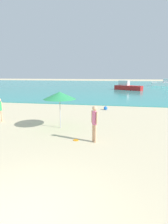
{
  "coord_description": "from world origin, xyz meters",
  "views": [
    {
      "loc": [
        1.96,
        -2.61,
        3.12
      ],
      "look_at": [
        0.32,
        6.49,
        1.1
      ],
      "focal_mm": 28.26,
      "sensor_mm": 36.0,
      "label": 1
    }
  ],
  "objects_px": {
    "beach_ball": "(106,108)",
    "person_distant": "(0,109)",
    "beach_umbrella": "(60,95)",
    "boat_near": "(127,87)",
    "boat_far": "(164,83)",
    "person_standing": "(94,122)",
    "frisbee": "(76,140)"
  },
  "relations": [
    {
      "from": "beach_ball",
      "to": "boat_near",
      "type": "bearing_deg",
      "value": 81.36
    },
    {
      "from": "frisbee",
      "to": "boat_near",
      "type": "relative_size",
      "value": 0.05
    },
    {
      "from": "boat_near",
      "to": "beach_ball",
      "type": "height_order",
      "value": "boat_near"
    },
    {
      "from": "person_standing",
      "to": "person_distant",
      "type": "height_order",
      "value": "person_standing"
    },
    {
      "from": "boat_far",
      "to": "beach_ball",
      "type": "relative_size",
      "value": 17.83
    },
    {
      "from": "boat_far",
      "to": "beach_ball",
      "type": "xyz_separation_m",
      "value": [
        -12.72,
        -32.54,
        -0.55
      ]
    },
    {
      "from": "person_standing",
      "to": "boat_far",
      "type": "xyz_separation_m",
      "value": [
        12.8,
        40.11,
        -0.26
      ]
    },
    {
      "from": "boat_far",
      "to": "beach_umbrella",
      "type": "xyz_separation_m",
      "value": [
        -15.02,
        -38.26,
        1.2
      ]
    },
    {
      "from": "beach_ball",
      "to": "beach_umbrella",
      "type": "relative_size",
      "value": 0.15
    },
    {
      "from": "boat_far",
      "to": "beach_ball",
      "type": "bearing_deg",
      "value": 76.69
    },
    {
      "from": "frisbee",
      "to": "boat_far",
      "type": "height_order",
      "value": "boat_far"
    },
    {
      "from": "person_distant",
      "to": "beach_umbrella",
      "type": "xyz_separation_m",
      "value": [
        4.21,
        -0.49,
        1.01
      ]
    },
    {
      "from": "person_distant",
      "to": "boat_near",
      "type": "xyz_separation_m",
      "value": [
        9.5,
        24.91,
        -0.23
      ]
    },
    {
      "from": "person_distant",
      "to": "boat_near",
      "type": "relative_size",
      "value": 0.29
    },
    {
      "from": "person_standing",
      "to": "boat_far",
      "type": "distance_m",
      "value": 42.1
    },
    {
      "from": "person_distant",
      "to": "boat_near",
      "type": "bearing_deg",
      "value": 175.55
    },
    {
      "from": "beach_umbrella",
      "to": "boat_near",
      "type": "bearing_deg",
      "value": 78.24
    },
    {
      "from": "person_standing",
      "to": "boat_near",
      "type": "xyz_separation_m",
      "value": [
        3.06,
        27.25,
        -0.31
      ]
    },
    {
      "from": "frisbee",
      "to": "person_distant",
      "type": "height_order",
      "value": "person_distant"
    },
    {
      "from": "beach_ball",
      "to": "beach_umbrella",
      "type": "bearing_deg",
      "value": -111.89
    },
    {
      "from": "person_distant",
      "to": "beach_ball",
      "type": "height_order",
      "value": "person_distant"
    },
    {
      "from": "person_distant",
      "to": "boat_far",
      "type": "xyz_separation_m",
      "value": [
        19.23,
        37.77,
        -0.18
      ]
    },
    {
      "from": "beach_ball",
      "to": "person_distant",
      "type": "bearing_deg",
      "value": -141.23
    },
    {
      "from": "beach_umbrella",
      "to": "person_standing",
      "type": "bearing_deg",
      "value": -39.78
    },
    {
      "from": "boat_near",
      "to": "beach_ball",
      "type": "bearing_deg",
      "value": -73.16
    },
    {
      "from": "person_standing",
      "to": "person_distant",
      "type": "distance_m",
      "value": 6.85
    },
    {
      "from": "frisbee",
      "to": "beach_ball",
      "type": "relative_size",
      "value": 0.8
    },
    {
      "from": "frisbee",
      "to": "beach_ball",
      "type": "bearing_deg",
      "value": 82.7
    },
    {
      "from": "boat_near",
      "to": "beach_ball",
      "type": "distance_m",
      "value": 19.91
    },
    {
      "from": "person_standing",
      "to": "person_distant",
      "type": "relative_size",
      "value": 1.09
    },
    {
      "from": "boat_near",
      "to": "boat_far",
      "type": "relative_size",
      "value": 0.94
    },
    {
      "from": "boat_near",
      "to": "boat_far",
      "type": "xyz_separation_m",
      "value": [
        9.73,
        12.86,
        0.05
      ]
    }
  ]
}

